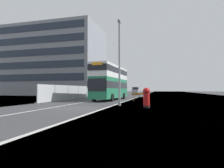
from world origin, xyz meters
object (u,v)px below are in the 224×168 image
object	(u,v)px
double_decker_bus	(111,82)
red_pillar_postbox	(146,97)
car_receding_mid	(136,91)
car_oncoming_near	(120,92)
roadworks_barrier	(140,96)
lamppost_foreground	(119,65)

from	to	relation	value
double_decker_bus	red_pillar_postbox	size ratio (longest dim) A/B	6.61
double_decker_bus	car_receding_mid	size ratio (longest dim) A/B	2.55
car_receding_mid	car_oncoming_near	bearing A→B (deg)	-117.20
red_pillar_postbox	roadworks_barrier	xyz separation A→B (m)	(-1.43, 8.72, -0.25)
double_decker_bus	roadworks_barrier	xyz separation A→B (m)	(4.50, -1.67, -1.94)
red_pillar_postbox	car_receding_mid	size ratio (longest dim) A/B	0.39
double_decker_bus	lamppost_foreground	world-z (taller)	lamppost_foreground
car_receding_mid	roadworks_barrier	bearing A→B (deg)	-81.34
double_decker_bus	roadworks_barrier	size ratio (longest dim) A/B	5.73
lamppost_foreground	red_pillar_postbox	xyz separation A→B (m)	(2.63, -1.38, -2.92)
lamppost_foreground	car_oncoming_near	bearing A→B (deg)	102.27
car_oncoming_near	car_receding_mid	size ratio (longest dim) A/B	0.93
lamppost_foreground	roadworks_barrier	bearing A→B (deg)	80.67
car_oncoming_near	roadworks_barrier	bearing A→B (deg)	-70.84
lamppost_foreground	roadworks_barrier	size ratio (longest dim) A/B	4.19
red_pillar_postbox	roadworks_barrier	world-z (taller)	red_pillar_postbox
red_pillar_postbox	car_oncoming_near	distance (m)	31.60
roadworks_barrier	car_oncoming_near	world-z (taller)	car_oncoming_near
lamppost_foreground	red_pillar_postbox	world-z (taller)	lamppost_foreground
red_pillar_postbox	car_receding_mid	world-z (taller)	car_receding_mid
double_decker_bus	car_receding_mid	world-z (taller)	double_decker_bus
double_decker_bus	roadworks_barrier	distance (m)	5.18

